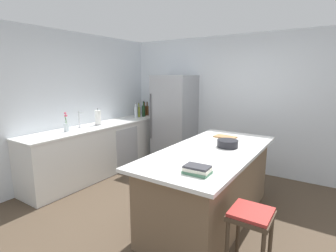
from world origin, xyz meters
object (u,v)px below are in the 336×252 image
object	(u,v)px
soda_bottle	(136,111)
bar_stool	(250,224)
cookbook_stack	(197,170)
wine_bottle	(144,111)
paper_towel_roll	(98,118)
sink_faucet	(80,119)
syrup_bottle	(147,110)
whiskey_bottle	(144,110)
mixing_bowl	(228,144)
refrigerator	(174,120)
cutting_board	(225,137)
kitchen_island	(211,184)
olive_oil_bottle	(139,111)
flower_vase	(66,126)

from	to	relation	value
soda_bottle	bar_stool	bearing A→B (deg)	-34.72
soda_bottle	cookbook_stack	bearing A→B (deg)	-40.17
wine_bottle	soda_bottle	world-z (taller)	wine_bottle
paper_towel_roll	wine_bottle	distance (m)	1.25
bar_stool	sink_faucet	bearing A→B (deg)	167.18
sink_faucet	wine_bottle	size ratio (longest dim) A/B	0.87
syrup_bottle	whiskey_bottle	distance (m)	0.09
sink_faucet	soda_bottle	xyz separation A→B (m)	(0.04, 1.46, -0.03)
mixing_bowl	cookbook_stack	bearing A→B (deg)	-84.96
refrigerator	syrup_bottle	distance (m)	0.85
sink_faucet	mixing_bowl	xyz separation A→B (m)	(2.59, 0.27, -0.11)
bar_stool	sink_faucet	size ratio (longest dim) A/B	2.30
bar_stool	soda_bottle	world-z (taller)	soda_bottle
whiskey_bottle	cookbook_stack	world-z (taller)	whiskey_bottle
cutting_board	kitchen_island	bearing A→B (deg)	-82.15
syrup_bottle	wine_bottle	distance (m)	0.20
refrigerator	mixing_bowl	bearing A→B (deg)	-39.94
refrigerator	whiskey_bottle	distance (m)	0.86
bar_stool	wine_bottle	xyz separation A→B (m)	(-3.08, 2.36, 0.51)
paper_towel_roll	olive_oil_bottle	bearing A→B (deg)	88.97
whiskey_bottle	cutting_board	bearing A→B (deg)	-23.01
syrup_bottle	cookbook_stack	size ratio (longest dim) A/B	1.23
flower_vase	cookbook_stack	xyz separation A→B (m)	(2.63, -0.47, -0.06)
paper_towel_roll	whiskey_bottle	size ratio (longest dim) A/B	0.98
refrigerator	olive_oil_bottle	xyz separation A→B (m)	(-0.84, -0.14, 0.13)
olive_oil_bottle	sink_faucet	bearing A→B (deg)	-91.89
cookbook_stack	kitchen_island	bearing A→B (deg)	104.56
cookbook_stack	olive_oil_bottle	bearing A→B (deg)	138.62
bar_stool	syrup_bottle	size ratio (longest dim) A/B	2.19
cookbook_stack	refrigerator	bearing A→B (deg)	126.02
refrigerator	wine_bottle	distance (m)	0.80
bar_stool	paper_towel_roll	xyz separation A→B (m)	(-3.16, 1.11, 0.51)
paper_towel_roll	soda_bottle	distance (m)	1.07
bar_stool	olive_oil_bottle	bearing A→B (deg)	144.13
flower_vase	cutting_board	size ratio (longest dim) A/B	0.98
kitchen_island	soda_bottle	world-z (taller)	soda_bottle
bar_stool	cookbook_stack	distance (m)	0.66
syrup_bottle	olive_oil_bottle	distance (m)	0.28
olive_oil_bottle	mixing_bowl	world-z (taller)	olive_oil_bottle
sink_faucet	whiskey_bottle	distance (m)	1.74
paper_towel_roll	cookbook_stack	world-z (taller)	paper_towel_roll
flower_vase	syrup_bottle	xyz separation A→B (m)	(0.01, 2.13, 0.03)
syrup_bottle	cutting_board	size ratio (longest dim) A/B	0.95
whiskey_bottle	soda_bottle	size ratio (longest dim) A/B	1.00
kitchen_island	sink_faucet	world-z (taller)	sink_faucet
paper_towel_roll	olive_oil_bottle	size ratio (longest dim) A/B	1.00
syrup_bottle	refrigerator	bearing A→B (deg)	-9.59
olive_oil_bottle	cookbook_stack	distance (m)	3.51
refrigerator	soda_bottle	world-z (taller)	refrigerator
flower_vase	whiskey_bottle	distance (m)	2.04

